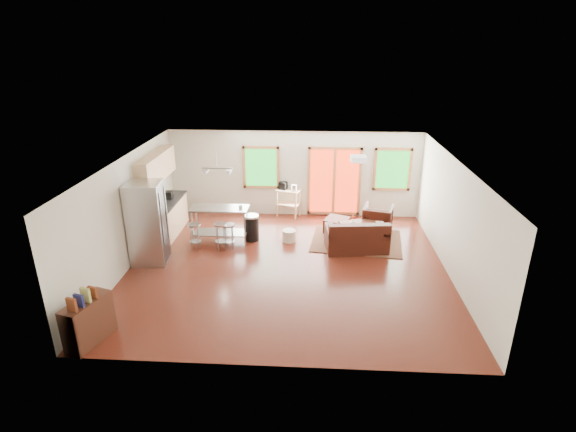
# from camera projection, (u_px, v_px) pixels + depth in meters

# --- Properties ---
(floor) EXTENTS (7.50, 7.00, 0.02)m
(floor) POSITION_uv_depth(u_px,v_px,m) (287.00, 268.00, 10.74)
(floor) COLOR #3C130C
(floor) RESTS_ON ground
(ceiling) EXTENTS (7.50, 7.00, 0.02)m
(ceiling) POSITION_uv_depth(u_px,v_px,m) (287.00, 161.00, 9.77)
(ceiling) COLOR silver
(ceiling) RESTS_ON ground
(back_wall) EXTENTS (7.50, 0.02, 2.60)m
(back_wall) POSITION_uv_depth(u_px,v_px,m) (294.00, 174.00, 13.51)
(back_wall) COLOR beige
(back_wall) RESTS_ON ground
(left_wall) EXTENTS (0.02, 7.00, 2.60)m
(left_wall) POSITION_uv_depth(u_px,v_px,m) (127.00, 213.00, 10.46)
(left_wall) COLOR beige
(left_wall) RESTS_ON ground
(right_wall) EXTENTS (0.02, 7.00, 2.60)m
(right_wall) POSITION_uv_depth(u_px,v_px,m) (455.00, 220.00, 10.05)
(right_wall) COLOR beige
(right_wall) RESTS_ON ground
(front_wall) EXTENTS (7.50, 0.02, 2.60)m
(front_wall) POSITION_uv_depth(u_px,v_px,m) (273.00, 299.00, 6.99)
(front_wall) COLOR beige
(front_wall) RESTS_ON ground
(window_left) EXTENTS (1.10, 0.05, 1.30)m
(window_left) POSITION_uv_depth(u_px,v_px,m) (261.00, 167.00, 13.45)
(window_left) COLOR #155F1A
(window_left) RESTS_ON back_wall
(french_doors) EXTENTS (1.60, 0.05, 2.10)m
(french_doors) POSITION_uv_depth(u_px,v_px,m) (334.00, 182.00, 13.47)
(french_doors) COLOR red
(french_doors) RESTS_ON back_wall
(window_right) EXTENTS (1.10, 0.05, 1.30)m
(window_right) POSITION_uv_depth(u_px,v_px,m) (392.00, 170.00, 13.23)
(window_right) COLOR #155F1A
(window_right) RESTS_ON back_wall
(rug) EXTENTS (2.56, 2.09, 0.02)m
(rug) POSITION_uv_depth(u_px,v_px,m) (356.00, 241.00, 12.12)
(rug) COLOR #485732
(rug) RESTS_ON floor
(loveseat) EXTENTS (1.63, 1.03, 0.83)m
(loveseat) POSITION_uv_depth(u_px,v_px,m) (357.00, 238.00, 11.50)
(loveseat) COLOR black
(loveseat) RESTS_ON floor
(coffee_table) EXTENTS (1.26, 0.98, 0.44)m
(coffee_table) POSITION_uv_depth(u_px,v_px,m) (362.00, 225.00, 12.15)
(coffee_table) COLOR #3C1E14
(coffee_table) RESTS_ON floor
(armchair) EXTENTS (0.95, 0.91, 0.81)m
(armchair) POSITION_uv_depth(u_px,v_px,m) (378.00, 217.00, 12.69)
(armchair) COLOR black
(armchair) RESTS_ON floor
(ottoman) EXTENTS (0.79, 0.79, 0.41)m
(ottoman) POSITION_uv_depth(u_px,v_px,m) (337.00, 225.00, 12.62)
(ottoman) COLOR black
(ottoman) RESTS_ON floor
(pouf) EXTENTS (0.47, 0.47, 0.32)m
(pouf) POSITION_uv_depth(u_px,v_px,m) (289.00, 236.00, 12.07)
(pouf) COLOR silver
(pouf) RESTS_ON floor
(vase) EXTENTS (0.21, 0.22, 0.29)m
(vase) POSITION_uv_depth(u_px,v_px,m) (353.00, 222.00, 12.08)
(vase) COLOR silver
(vase) RESTS_ON coffee_table
(book) EXTENTS (0.20, 0.06, 0.26)m
(book) POSITION_uv_depth(u_px,v_px,m) (364.00, 218.00, 12.24)
(book) COLOR maroon
(book) RESTS_ON coffee_table
(cabinets) EXTENTS (0.64, 2.24, 2.30)m
(cabinets) POSITION_uv_depth(u_px,v_px,m) (163.00, 204.00, 12.16)
(cabinets) COLOR tan
(cabinets) RESTS_ON floor
(refrigerator) EXTENTS (0.88, 0.85, 2.00)m
(refrigerator) POSITION_uv_depth(u_px,v_px,m) (148.00, 223.00, 10.68)
(refrigerator) COLOR #B7BABC
(refrigerator) RESTS_ON floor
(island) EXTENTS (1.53, 0.63, 0.97)m
(island) POSITION_uv_depth(u_px,v_px,m) (220.00, 218.00, 11.88)
(island) COLOR #B7BABC
(island) RESTS_ON floor
(cup) EXTENTS (0.13, 0.12, 0.11)m
(cup) POSITION_uv_depth(u_px,v_px,m) (241.00, 207.00, 11.71)
(cup) COLOR silver
(cup) RESTS_ON island
(bar_stool_a) EXTENTS (0.36, 0.36, 0.70)m
(bar_stool_a) POSITION_uv_depth(u_px,v_px,m) (195.00, 230.00, 11.50)
(bar_stool_a) COLOR #B7BABC
(bar_stool_a) RESTS_ON floor
(bar_stool_b) EXTENTS (0.45, 0.45, 0.71)m
(bar_stool_b) POSITION_uv_depth(u_px,v_px,m) (220.00, 230.00, 11.48)
(bar_stool_b) COLOR #B7BABC
(bar_stool_b) RESTS_ON floor
(bar_stool_c) EXTENTS (0.33, 0.33, 0.68)m
(bar_stool_c) POSITION_uv_depth(u_px,v_px,m) (229.00, 231.00, 11.52)
(bar_stool_c) COLOR #B7BABC
(bar_stool_c) RESTS_ON floor
(trash_can) EXTENTS (0.41, 0.41, 0.71)m
(trash_can) POSITION_uv_depth(u_px,v_px,m) (252.00, 228.00, 12.07)
(trash_can) COLOR black
(trash_can) RESTS_ON floor
(kitchen_cart) EXTENTS (0.81, 0.65, 1.07)m
(kitchen_cart) POSITION_uv_depth(u_px,v_px,m) (288.00, 193.00, 13.59)
(kitchen_cart) COLOR tan
(kitchen_cart) RESTS_ON floor
(bookshelf) EXTENTS (0.63, 1.01, 1.11)m
(bookshelf) POSITION_uv_depth(u_px,v_px,m) (88.00, 321.00, 7.94)
(bookshelf) COLOR #3C1E14
(bookshelf) RESTS_ON floor
(ceiling_flush) EXTENTS (0.35, 0.35, 0.12)m
(ceiling_flush) POSITION_uv_depth(u_px,v_px,m) (358.00, 159.00, 10.27)
(ceiling_flush) COLOR white
(ceiling_flush) RESTS_ON ceiling
(pendant_light) EXTENTS (0.80, 0.18, 0.79)m
(pendant_light) POSITION_uv_depth(u_px,v_px,m) (217.00, 172.00, 11.53)
(pendant_light) COLOR gray
(pendant_light) RESTS_ON ceiling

